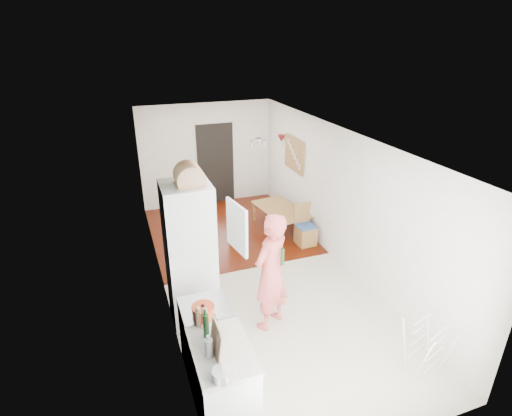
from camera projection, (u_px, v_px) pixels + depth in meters
room_shell at (256, 210)px, 6.66m from camera, size 3.20×7.00×2.50m
floor at (256, 274)px, 7.17m from camera, size 3.20×7.00×0.01m
wood_floor_overlay at (227, 230)px, 8.76m from camera, size 3.20×3.30×0.01m
sage_wall_panel at (178, 252)px, 4.21m from camera, size 0.02×3.00×1.30m
tile_splashback at (193, 338)px, 4.02m from camera, size 0.02×1.90×0.50m
doorway_recess at (216, 164)px, 9.82m from camera, size 0.90×0.04×2.00m
base_cabinet at (223, 383)px, 4.39m from camera, size 0.60×0.90×0.86m
worktop at (222, 351)px, 4.21m from camera, size 0.62×0.92×0.06m
range_cooker at (207, 338)px, 5.04m from camera, size 0.60×0.60×0.88m
cooker_top at (205, 308)px, 4.85m from camera, size 0.60×0.60×0.04m
fridge_housing at (190, 255)px, 5.67m from camera, size 0.66×0.66×2.15m
fridge_door at (237, 227)px, 5.41m from camera, size 0.14×0.56×0.70m
fridge_interior at (210, 222)px, 5.57m from camera, size 0.02×0.52×0.66m
pinboard at (295, 154)px, 8.67m from camera, size 0.03×0.90×0.70m
pinboard_frame at (294, 154)px, 8.66m from camera, size 0.00×0.94×0.74m
wall_sconce at (281, 138)px, 9.14m from camera, size 0.18×0.18×0.16m
person at (271, 262)px, 5.52m from camera, size 0.92×0.84×2.11m
dining_table at (281, 220)px, 8.75m from camera, size 0.81×1.25×0.41m
dining_chair at (306, 226)px, 8.00m from camera, size 0.38×0.38×0.85m
stool at (237, 230)px, 8.27m from camera, size 0.43×0.43×0.45m
grey_drape at (236, 216)px, 8.15m from camera, size 0.45×0.45×0.17m
drying_rack at (426, 349)px, 4.94m from camera, size 0.48×0.46×0.75m
bread_bin at (189, 177)px, 5.17m from camera, size 0.44×0.43×0.21m
red_casserole at (203, 312)px, 4.63m from camera, size 0.32×0.32×0.16m
steel_pan at (223, 375)px, 3.81m from camera, size 0.26×0.26×0.10m
held_bottle at (282, 257)px, 5.37m from camera, size 0.05×0.05×0.24m
bottle_a at (215, 330)px, 4.27m from camera, size 0.08×0.08×0.26m
bottle_b at (206, 326)px, 4.31m from camera, size 0.08×0.08×0.29m
bottle_c at (209, 348)px, 4.06m from camera, size 0.09×0.09×0.21m
pepper_mill_front at (205, 320)px, 4.45m from camera, size 0.06×0.06×0.21m
pepper_mill_back at (198, 319)px, 4.48m from camera, size 0.06×0.06×0.21m
chopping_boards at (216, 341)px, 4.05m from camera, size 0.10×0.27×0.36m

